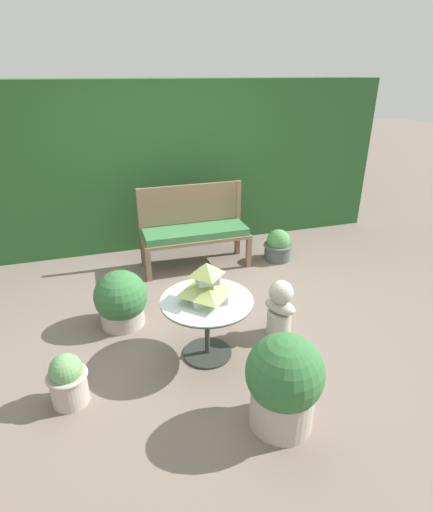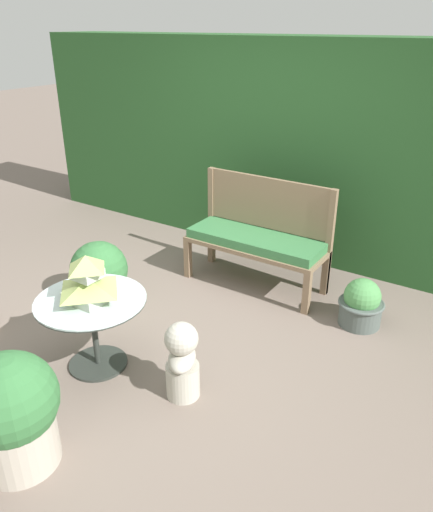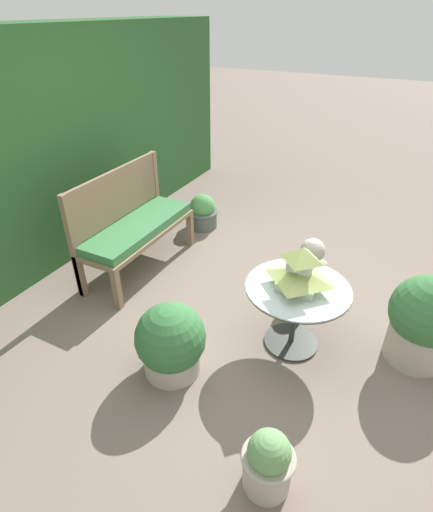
{
  "view_description": "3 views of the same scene",
  "coord_description": "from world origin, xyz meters",
  "px_view_note": "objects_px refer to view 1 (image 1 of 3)",
  "views": [
    {
      "loc": [
        -0.9,
        -3.27,
        2.3
      ],
      "look_at": [
        0.27,
        0.45,
        0.48
      ],
      "focal_mm": 28.0,
      "sensor_mm": 36.0,
      "label": 1
    },
    {
      "loc": [
        2.29,
        -2.56,
        2.33
      ],
      "look_at": [
        0.17,
        0.66,
        0.51
      ],
      "focal_mm": 35.0,
      "sensor_mm": 36.0,
      "label": 2
    },
    {
      "loc": [
        -2.51,
        -1.06,
        2.32
      ],
      "look_at": [
        0.13,
        0.3,
        0.46
      ],
      "focal_mm": 28.0,
      "sensor_mm": 36.0,
      "label": 3
    }
  ],
  "objects_px": {
    "patio_table": "(207,311)",
    "potted_plant_table_near": "(68,380)",
    "potted_plant_bench_right": "(121,300)",
    "pagoda_birdhouse": "(207,284)",
    "potted_plant_patio_mid": "(278,246)",
    "potted_plant_path_edge": "(284,382)",
    "garden_bust": "(280,308)",
    "garden_bench": "(196,235)"
  },
  "relations": [
    {
      "from": "patio_table",
      "to": "potted_plant_table_near",
      "type": "bearing_deg",
      "value": -168.73
    },
    {
      "from": "potted_plant_bench_right",
      "to": "potted_plant_table_near",
      "type": "bearing_deg",
      "value": -117.26
    },
    {
      "from": "pagoda_birdhouse",
      "to": "potted_plant_patio_mid",
      "type": "height_order",
      "value": "pagoda_birdhouse"
    },
    {
      "from": "potted_plant_bench_right",
      "to": "potted_plant_path_edge",
      "type": "distance_m",
      "value": 1.86
    },
    {
      "from": "garden_bust",
      "to": "potted_plant_bench_right",
      "type": "distance_m",
      "value": 1.53
    },
    {
      "from": "patio_table",
      "to": "garden_bust",
      "type": "distance_m",
      "value": 0.75
    },
    {
      "from": "patio_table",
      "to": "garden_bust",
      "type": "height_order",
      "value": "garden_bust"
    },
    {
      "from": "garden_bench",
      "to": "potted_plant_path_edge",
      "type": "distance_m",
      "value": 2.63
    },
    {
      "from": "pagoda_birdhouse",
      "to": "garden_bust",
      "type": "bearing_deg",
      "value": 6.47
    },
    {
      "from": "patio_table",
      "to": "potted_plant_bench_right",
      "type": "height_order",
      "value": "potted_plant_bench_right"
    },
    {
      "from": "garden_bench",
      "to": "garden_bust",
      "type": "bearing_deg",
      "value": -77.17
    },
    {
      "from": "patio_table",
      "to": "potted_plant_patio_mid",
      "type": "height_order",
      "value": "patio_table"
    },
    {
      "from": "patio_table",
      "to": "potted_plant_bench_right",
      "type": "bearing_deg",
      "value": 133.39
    },
    {
      "from": "pagoda_birdhouse",
      "to": "potted_plant_table_near",
      "type": "relative_size",
      "value": 0.89
    },
    {
      "from": "potted_plant_path_edge",
      "to": "potted_plant_table_near",
      "type": "xyz_separation_m",
      "value": [
        -1.44,
        0.66,
        -0.16
      ]
    },
    {
      "from": "potted_plant_patio_mid",
      "to": "patio_table",
      "type": "bearing_deg",
      "value": -131.85
    },
    {
      "from": "garden_bust",
      "to": "garden_bench",
      "type": "bearing_deg",
      "value": 163.41
    },
    {
      "from": "patio_table",
      "to": "potted_plant_path_edge",
      "type": "bearing_deg",
      "value": -72.14
    },
    {
      "from": "potted_plant_path_edge",
      "to": "potted_plant_table_near",
      "type": "relative_size",
      "value": 1.7
    },
    {
      "from": "garden_bench",
      "to": "pagoda_birdhouse",
      "type": "distance_m",
      "value": 1.79
    },
    {
      "from": "garden_bust",
      "to": "pagoda_birdhouse",
      "type": "bearing_deg",
      "value": -112.95
    },
    {
      "from": "potted_plant_bench_right",
      "to": "potted_plant_table_near",
      "type": "distance_m",
      "value": 1.05
    },
    {
      "from": "potted_plant_bench_right",
      "to": "potted_plant_patio_mid",
      "type": "xyz_separation_m",
      "value": [
        2.11,
        0.91,
        -0.07
      ]
    },
    {
      "from": "potted_plant_bench_right",
      "to": "potted_plant_table_near",
      "type": "relative_size",
      "value": 1.34
    },
    {
      "from": "garden_bench",
      "to": "potted_plant_bench_right",
      "type": "relative_size",
      "value": 2.34
    },
    {
      "from": "patio_table",
      "to": "potted_plant_patio_mid",
      "type": "xyz_separation_m",
      "value": [
        1.45,
        1.61,
        -0.25
      ]
    },
    {
      "from": "pagoda_birdhouse",
      "to": "garden_bust",
      "type": "height_order",
      "value": "pagoda_birdhouse"
    },
    {
      "from": "patio_table",
      "to": "potted_plant_bench_right",
      "type": "relative_size",
      "value": 1.37
    },
    {
      "from": "garden_bust",
      "to": "potted_plant_patio_mid",
      "type": "bearing_deg",
      "value": 125.57
    },
    {
      "from": "patio_table",
      "to": "potted_plant_path_edge",
      "type": "distance_m",
      "value": 0.94
    },
    {
      "from": "patio_table",
      "to": "pagoda_birdhouse",
      "type": "distance_m",
      "value": 0.26
    },
    {
      "from": "patio_table",
      "to": "potted_plant_table_near",
      "type": "height_order",
      "value": "patio_table"
    },
    {
      "from": "garden_bench",
      "to": "patio_table",
      "type": "relative_size",
      "value": 1.7
    },
    {
      "from": "patio_table",
      "to": "potted_plant_path_edge",
      "type": "height_order",
      "value": "potted_plant_path_edge"
    },
    {
      "from": "pagoda_birdhouse",
      "to": "potted_plant_table_near",
      "type": "distance_m",
      "value": 1.27
    },
    {
      "from": "garden_bust",
      "to": "patio_table",
      "type": "bearing_deg",
      "value": -112.95
    },
    {
      "from": "patio_table",
      "to": "potted_plant_table_near",
      "type": "relative_size",
      "value": 1.84
    },
    {
      "from": "potted_plant_patio_mid",
      "to": "pagoda_birdhouse",
      "type": "bearing_deg",
      "value": -131.85
    },
    {
      "from": "garden_bench",
      "to": "patio_table",
      "type": "xyz_separation_m",
      "value": [
        -0.36,
        -1.73,
        0.01
      ]
    },
    {
      "from": "patio_table",
      "to": "potted_plant_path_edge",
      "type": "relative_size",
      "value": 1.08
    },
    {
      "from": "potted_plant_table_near",
      "to": "pagoda_birdhouse",
      "type": "bearing_deg",
      "value": 11.27
    },
    {
      "from": "patio_table",
      "to": "garden_bench",
      "type": "bearing_deg",
      "value": 78.42
    }
  ]
}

